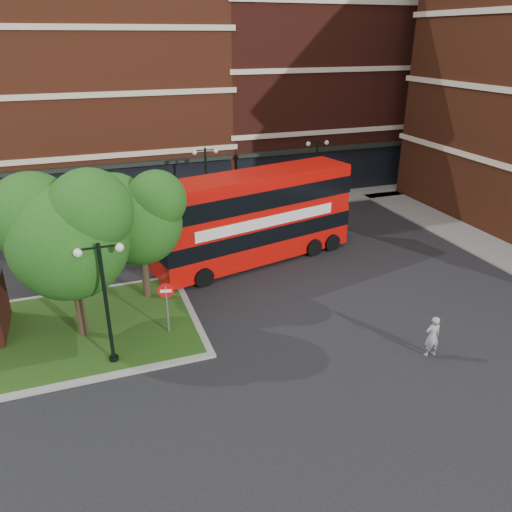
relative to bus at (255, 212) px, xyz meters
name	(u,v)px	position (x,y,z in m)	size (l,w,h in m)	color
ground	(250,339)	(-2.85, -7.46, -2.85)	(120.00, 120.00, 0.00)	black
pavement_far	(173,215)	(-2.85, 9.04, -2.79)	(44.00, 3.00, 0.12)	slate
terrace_far_left	(37,104)	(-10.85, 16.54, 4.15)	(26.00, 12.00, 14.00)	#632B17
terrace_far_right	(312,81)	(11.15, 16.54, 5.15)	(18.00, 12.00, 16.00)	#471911
traffic_island	(47,336)	(-10.85, -4.46, -2.79)	(12.60, 7.60, 0.15)	gray
tree_island_west	(65,230)	(-9.45, -4.89, 1.94)	(5.40, 4.71, 7.21)	#2D2116
tree_island_east	(137,214)	(-6.43, -2.40, 1.39)	(4.46, 3.90, 6.29)	#2D2116
lamp_island	(106,299)	(-8.35, -7.26, -0.03)	(1.72, 0.36, 5.00)	black
lamp_far_left	(206,181)	(-0.85, 7.04, -0.03)	(1.72, 0.36, 5.00)	black
lamp_far_right	(316,171)	(7.15, 7.04, -0.03)	(1.72, 0.36, 5.00)	black
bus	(255,212)	(0.00, 0.00, 0.00)	(11.68, 5.14, 4.35)	#BB0C07
woman	(432,336)	(3.43, -10.96, -1.98)	(0.64, 0.42, 1.75)	gray
car_silver	(174,216)	(-3.12, 7.04, -2.20)	(1.54, 3.84, 1.31)	#B4B6BC
car_white	(221,209)	(0.15, 7.24, -2.12)	(1.56, 4.48, 1.48)	white
no_entry_sign	(166,298)	(-5.97, -5.96, -1.13)	(0.66, 0.19, 2.42)	slate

